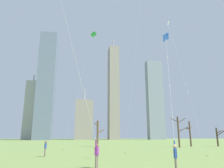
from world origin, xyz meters
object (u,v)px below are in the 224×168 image
bare_tree_center (190,133)px  bare_tree_left_of_center (179,131)px  kite_flyer_far_back_blue (173,132)px  bare_tree_rightmost (98,133)px  kite_flyer_midfield_left_purple (89,120)px  bare_tree_far_right_edge (218,136)px  distant_kite_high_overhead_white (171,33)px  bystander_strolling_midfield (45,148)px  distant_kite_drifting_left_green (92,41)px

bare_tree_center → bare_tree_left_of_center: (-4.05, -3.07, 0.39)m
kite_flyer_far_back_blue → bare_tree_rightmost: (-1.99, 32.66, 0.47)m
kite_flyer_midfield_left_purple → bare_tree_center: kite_flyer_midfield_left_purple is taller
bare_tree_far_right_edge → bare_tree_left_of_center: 10.78m
distant_kite_high_overhead_white → bystander_strolling_midfield: bearing=-165.4°
bare_tree_far_right_edge → bare_tree_rightmost: size_ratio=0.77×
kite_flyer_midfield_left_purple → kite_flyer_far_back_blue: (5.48, -1.06, -0.80)m
kite_flyer_midfield_left_purple → kite_flyer_far_back_blue: size_ratio=1.49×
kite_flyer_midfield_left_purple → bare_tree_center: (23.22, 29.49, -0.38)m
bare_tree_far_right_edge → bystander_strolling_midfield: bearing=-150.4°
kite_flyer_far_back_blue → bare_tree_left_of_center: 30.71m
kite_flyer_midfield_left_purple → bare_tree_center: bearing=51.8°
bystander_strolling_midfield → bare_tree_center: 33.48m
bystander_strolling_midfield → distant_kite_high_overhead_white: (17.49, 4.56, 17.23)m
kite_flyer_midfield_left_purple → bystander_strolling_midfield: size_ratio=10.82×
bare_tree_center → bare_tree_far_right_edge: bare_tree_center is taller
bystander_strolling_midfield → bare_tree_rightmost: 22.79m
bare_tree_far_right_edge → kite_flyer_midfield_left_purple: bearing=-135.2°
kite_flyer_midfield_left_purple → bare_tree_center: 37.54m
distant_kite_drifting_left_green → bare_tree_left_of_center: size_ratio=3.65×
kite_flyer_midfield_left_purple → bare_tree_left_of_center: size_ratio=2.92×
bystander_strolling_midfield → distant_kite_high_overhead_white: size_ratio=0.08×
bare_tree_center → bare_tree_far_right_edge: (6.30, -0.21, -0.58)m
bare_tree_left_of_center → kite_flyer_midfield_left_purple: bearing=-126.0°
distant_kite_drifting_left_green → bare_tree_left_of_center: (17.86, 3.14, -16.63)m
distant_kite_drifting_left_green → bare_tree_far_right_edge: 33.78m
bare_tree_far_right_edge → bare_tree_rightmost: (-26.02, 2.32, 0.62)m
bystander_strolling_midfield → bare_tree_far_right_edge: 38.65m
bystander_strolling_midfield → distant_kite_high_overhead_white: bearing=14.6°
kite_flyer_far_back_blue → bare_tree_far_right_edge: size_ratio=2.82×
kite_flyer_midfield_left_purple → distant_kite_drifting_left_green: (1.31, 23.28, 16.64)m
bare_tree_center → kite_flyer_far_back_blue: bearing=-120.1°
kite_flyer_far_back_blue → bare_tree_center: 35.33m
bare_tree_center → bare_tree_rightmost: 19.84m
bystander_strolling_midfield → bare_tree_rightmost: size_ratio=0.30×
bystander_strolling_midfield → bare_tree_center: (27.28, 19.31, 1.89)m
distant_kite_drifting_left_green → distant_kite_high_overhead_white: 14.91m
kite_flyer_midfield_left_purple → bare_tree_far_right_edge: kite_flyer_midfield_left_purple is taller
distant_kite_drifting_left_green → bare_tree_rightmost: 19.03m
kite_flyer_midfield_left_purple → distant_kite_high_overhead_white: (13.43, 14.74, 14.96)m
bystander_strolling_midfield → bare_tree_left_of_center: bare_tree_left_of_center is taller
distant_kite_high_overhead_white → bare_tree_left_of_center: bearing=63.8°
bystander_strolling_midfield → bare_tree_rightmost: (7.56, 21.41, 1.93)m
bare_tree_rightmost → bare_tree_left_of_center: (15.68, -5.18, 0.35)m
bare_tree_far_right_edge → distant_kite_high_overhead_white: bearing=-137.9°
distant_kite_high_overhead_white → bare_tree_rightmost: (-9.93, 16.86, -15.30)m
bare_tree_far_right_edge → bare_tree_center: bearing=178.1°
distant_kite_high_overhead_white → bare_tree_rightmost: bearing=120.5°
kite_flyer_midfield_left_purple → bare_tree_rightmost: size_ratio=3.25×
kite_flyer_midfield_left_purple → bare_tree_rightmost: bearing=83.7°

